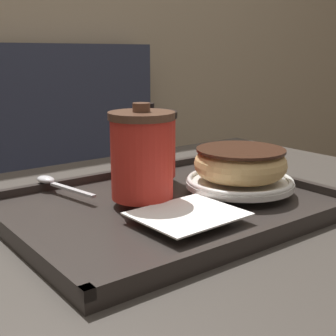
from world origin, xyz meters
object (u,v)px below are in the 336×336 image
Objects in this scene: spoon at (53,182)px; coffee_cup_rear at (146,143)px; coffee_cup_front at (142,155)px; donut_chocolate_glazed at (240,163)px.

coffee_cup_rear is at bearing -115.89° from spoon.
coffee_cup_front is 1.11× the size of coffee_cup_rear.
coffee_cup_front reaches higher than donut_chocolate_glazed.
coffee_cup_front is 0.95× the size of donut_chocolate_glazed.
donut_chocolate_glazed is 0.29m from spoon.
spoon is at bearing 118.67° from coffee_cup_front.
spoon is (-0.15, 0.04, -0.05)m from coffee_cup_rear.
coffee_cup_front is 0.16m from spoon.
donut_chocolate_glazed reaches higher than spoon.
coffee_cup_front reaches higher than spoon.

